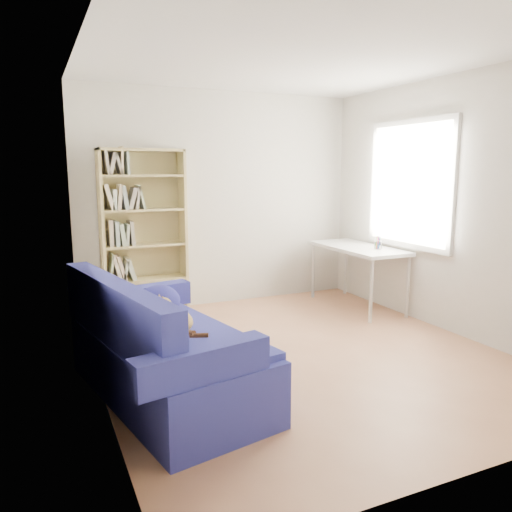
{
  "coord_description": "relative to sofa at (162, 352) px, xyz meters",
  "views": [
    {
      "loc": [
        -2.15,
        -3.8,
        1.66
      ],
      "look_at": [
        -0.21,
        0.47,
        0.85
      ],
      "focal_mm": 35.0,
      "sensor_mm": 36.0,
      "label": 1
    }
  ],
  "objects": [
    {
      "name": "sofa",
      "position": [
        0.0,
        0.0,
        0.0
      ],
      "size": [
        1.2,
        1.98,
        0.9
      ],
      "rotation": [
        0.0,
        0.0,
        0.2
      ],
      "color": "navy",
      "rests_on": "ground"
    },
    {
      "name": "desk",
      "position": [
        2.77,
        1.44,
        0.34
      ],
      "size": [
        0.61,
        1.32,
        0.75
      ],
      "color": "white",
      "rests_on": "ground"
    },
    {
      "name": "ground",
      "position": [
        1.34,
        0.33,
        -0.34
      ],
      "size": [
        4.0,
        4.0,
        0.0
      ],
      "primitive_type": "plane",
      "color": "#AF724F",
      "rests_on": "ground"
    },
    {
      "name": "pen_cup",
      "position": [
        2.86,
        1.18,
        0.47
      ],
      "size": [
        0.08,
        0.08,
        0.16
      ],
      "color": "white",
      "rests_on": "desk"
    },
    {
      "name": "room_shell",
      "position": [
        1.44,
        0.36,
        1.3
      ],
      "size": [
        3.54,
        4.04,
        2.62
      ],
      "color": "silver",
      "rests_on": "ground"
    },
    {
      "name": "bookshelf",
      "position": [
        0.35,
        2.17,
        0.53
      ],
      "size": [
        0.95,
        0.29,
        1.89
      ],
      "color": "tan",
      "rests_on": "ground"
    }
  ]
}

